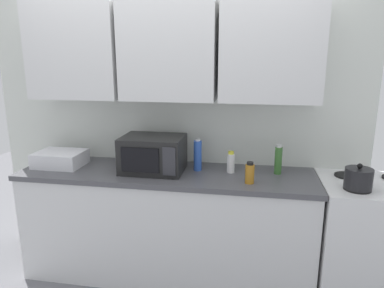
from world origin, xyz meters
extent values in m
cube|color=silver|center=(0.00, 0.03, 1.30)|extent=(3.19, 0.06, 2.60)
cube|color=silver|center=(-0.76, -0.15, 1.83)|extent=(0.73, 0.33, 0.75)
cube|color=silver|center=(0.00, -0.15, 1.83)|extent=(0.73, 0.33, 0.75)
cube|color=silver|center=(0.76, -0.15, 1.83)|extent=(0.73, 0.33, 0.75)
cube|color=silver|center=(0.00, -0.30, 0.43)|extent=(2.29, 0.60, 0.86)
cube|color=#4C4C51|center=(0.00, -0.30, 0.88)|extent=(2.32, 0.63, 0.04)
cube|color=silver|center=(1.55, -0.32, 0.45)|extent=(0.76, 0.64, 0.90)
cylinder|color=black|center=(1.38, -0.46, 0.91)|extent=(0.18, 0.18, 0.01)
cylinder|color=black|center=(1.38, -0.18, 0.91)|extent=(0.18, 0.18, 0.01)
cylinder|color=black|center=(1.38, -0.46, 0.98)|extent=(0.18, 0.18, 0.14)
sphere|color=black|center=(1.38, -0.46, 1.07)|extent=(0.04, 0.04, 0.04)
cube|color=black|center=(-0.11, -0.30, 1.04)|extent=(0.48, 0.36, 0.28)
cube|color=black|center=(-0.15, -0.49, 1.04)|extent=(0.29, 0.01, 0.18)
cube|color=#2D2D33|center=(0.07, -0.48, 1.04)|extent=(0.10, 0.01, 0.21)
cube|color=silver|center=(-0.91, -0.30, 0.96)|extent=(0.38, 0.30, 0.12)
cylinder|color=#386B2D|center=(0.86, -0.21, 1.01)|extent=(0.06, 0.06, 0.21)
cylinder|color=silver|center=(0.86, -0.21, 1.12)|extent=(0.04, 0.04, 0.02)
cylinder|color=white|center=(0.50, -0.24, 0.97)|extent=(0.06, 0.06, 0.15)
cylinder|color=yellow|center=(0.50, -0.24, 1.06)|extent=(0.04, 0.04, 0.02)
cylinder|color=#2D56B7|center=(0.24, -0.22, 1.02)|extent=(0.06, 0.06, 0.24)
cylinder|color=silver|center=(0.24, -0.22, 1.15)|extent=(0.04, 0.04, 0.02)
cylinder|color=#AD701E|center=(0.65, -0.45, 0.97)|extent=(0.07, 0.07, 0.14)
cylinder|color=black|center=(0.65, -0.45, 1.05)|extent=(0.05, 0.05, 0.02)
camera|label=1|loc=(0.65, -2.85, 1.77)|focal=32.67mm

